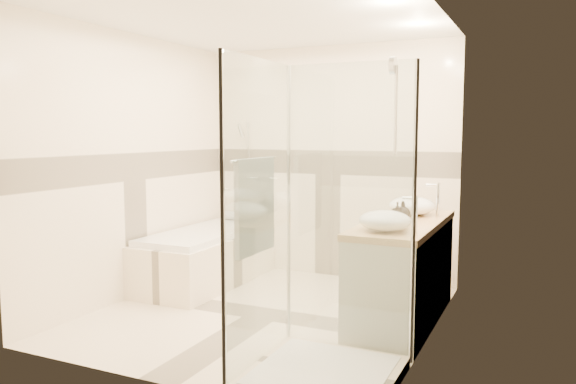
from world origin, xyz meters
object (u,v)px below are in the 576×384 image
at_px(bathtub, 207,254).
at_px(vessel_sink_near, 412,206).
at_px(amenity_bottle_b, 403,211).
at_px(vessel_sink_far, 385,221).
at_px(shower_enclosure, 311,299).
at_px(vanity, 403,272).
at_px(amenity_bottle_a, 397,213).

distance_m(bathtub, vessel_sink_near, 2.22).
height_order(bathtub, amenity_bottle_b, amenity_bottle_b).
distance_m(bathtub, vessel_sink_far, 2.38).
distance_m(shower_enclosure, vessel_sink_near, 1.73).
bearing_deg(vessel_sink_far, vessel_sink_near, 90.00).
relative_size(vessel_sink_near, vessel_sink_far, 1.06).
relative_size(shower_enclosure, amenity_bottle_b, 12.82).
bearing_deg(bathtub, vanity, -9.25).
distance_m(vanity, amenity_bottle_a, 0.53).
distance_m(vanity, amenity_bottle_b, 0.51).
xyz_separation_m(bathtub, vessel_sink_near, (2.13, 0.04, 0.62)).
relative_size(vanity, shower_enclosure, 0.79).
relative_size(bathtub, vessel_sink_near, 4.19).
height_order(bathtub, amenity_bottle_a, amenity_bottle_a).
height_order(vanity, vessel_sink_near, vessel_sink_near).
bearing_deg(vessel_sink_near, vanity, -87.03).
xyz_separation_m(amenity_bottle_a, amenity_bottle_b, (0.00, 0.19, -0.01)).
height_order(shower_enclosure, vessel_sink_near, shower_enclosure).
distance_m(bathtub, shower_enclosure, 2.47).
distance_m(vessel_sink_far, amenity_bottle_b, 0.56).
bearing_deg(vanity, amenity_bottle_a, -98.27).
bearing_deg(bathtub, amenity_bottle_b, -8.04).
bearing_deg(vessel_sink_far, shower_enclosure, -109.79).
bearing_deg(vanity, bathtub, 170.75).
bearing_deg(vanity, vessel_sink_near, 92.97).
bearing_deg(amenity_bottle_a, bathtub, 167.11).
bearing_deg(vessel_sink_near, vessel_sink_far, -90.00).
height_order(vessel_sink_near, vessel_sink_far, vessel_sink_near).
height_order(bathtub, vessel_sink_far, vessel_sink_far).
height_order(vanity, shower_enclosure, shower_enclosure).
xyz_separation_m(bathtub, amenity_bottle_a, (2.13, -0.49, 0.63)).
relative_size(vessel_sink_near, amenity_bottle_b, 2.55).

